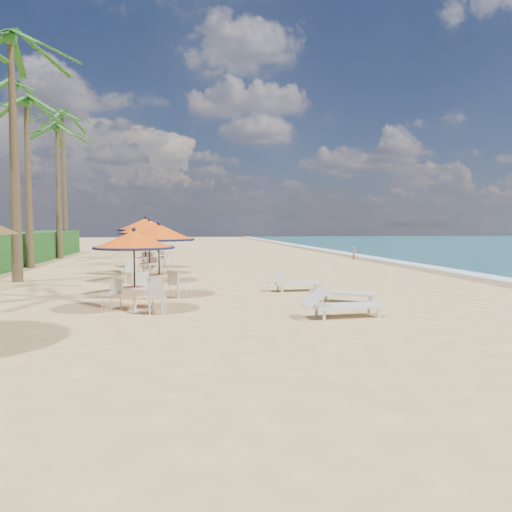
{
  "coord_description": "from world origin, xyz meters",
  "views": [
    {
      "loc": [
        -4.18,
        -12.9,
        2.27
      ],
      "look_at": [
        -1.38,
        3.98,
        1.2
      ],
      "focal_mm": 35.0,
      "sensor_mm": 36.0,
      "label": 1
    }
  ],
  "objects_px": {
    "station_0": "(135,250)",
    "lounger_mid": "(340,291)",
    "station_1": "(159,239)",
    "lounger_near": "(339,304)",
    "station_2": "(148,233)",
    "lounger_far": "(293,282)",
    "station_3": "(146,230)",
    "station_4": "(158,236)"
  },
  "relations": [
    {
      "from": "station_0",
      "to": "lounger_mid",
      "type": "bearing_deg",
      "value": 6.3
    },
    {
      "from": "station_1",
      "to": "lounger_near",
      "type": "xyz_separation_m",
      "value": [
        4.45,
        -4.44,
        -1.47
      ]
    },
    {
      "from": "station_2",
      "to": "lounger_far",
      "type": "distance_m",
      "value": 6.48
    },
    {
      "from": "station_1",
      "to": "station_2",
      "type": "xyz_separation_m",
      "value": [
        -0.54,
        4.25,
        0.13
      ]
    },
    {
      "from": "lounger_mid",
      "to": "station_1",
      "type": "bearing_deg",
      "value": -172.34
    },
    {
      "from": "station_3",
      "to": "station_1",
      "type": "bearing_deg",
      "value": -83.95
    },
    {
      "from": "station_0",
      "to": "lounger_far",
      "type": "xyz_separation_m",
      "value": [
        5.02,
        3.2,
        -1.29
      ]
    },
    {
      "from": "station_4",
      "to": "lounger_far",
      "type": "relative_size",
      "value": 1.17
    },
    {
      "from": "station_4",
      "to": "station_1",
      "type": "bearing_deg",
      "value": -88.23
    },
    {
      "from": "station_3",
      "to": "lounger_near",
      "type": "xyz_separation_m",
      "value": [
        5.25,
        -11.98,
        -1.7
      ]
    },
    {
      "from": "station_1",
      "to": "station_2",
      "type": "height_order",
      "value": "station_2"
    },
    {
      "from": "station_0",
      "to": "lounger_mid",
      "type": "relative_size",
      "value": 1.13
    },
    {
      "from": "lounger_mid",
      "to": "lounger_near",
      "type": "bearing_deg",
      "value": -80.63
    },
    {
      "from": "station_0",
      "to": "lounger_mid",
      "type": "distance_m",
      "value": 6.01
    },
    {
      "from": "station_0",
      "to": "lounger_near",
      "type": "height_order",
      "value": "station_0"
    },
    {
      "from": "station_3",
      "to": "station_4",
      "type": "xyz_separation_m",
      "value": [
        0.46,
        3.46,
        -0.38
      ]
    },
    {
      "from": "lounger_mid",
      "to": "lounger_far",
      "type": "xyz_separation_m",
      "value": [
        -0.81,
        2.55,
        0.0
      ]
    },
    {
      "from": "station_0",
      "to": "station_4",
      "type": "relative_size",
      "value": 0.97
    },
    {
      "from": "station_1",
      "to": "lounger_near",
      "type": "relative_size",
      "value": 1.15
    },
    {
      "from": "station_3",
      "to": "station_4",
      "type": "height_order",
      "value": "station_3"
    },
    {
      "from": "station_4",
      "to": "lounger_far",
      "type": "height_order",
      "value": "station_4"
    },
    {
      "from": "station_1",
      "to": "lounger_mid",
      "type": "height_order",
      "value": "station_1"
    },
    {
      "from": "lounger_mid",
      "to": "station_3",
      "type": "bearing_deg",
      "value": 151.23
    },
    {
      "from": "station_2",
      "to": "lounger_far",
      "type": "height_order",
      "value": "station_2"
    },
    {
      "from": "station_2",
      "to": "lounger_far",
      "type": "xyz_separation_m",
      "value": [
        5.03,
        -3.74,
        -1.63
      ]
    },
    {
      "from": "station_3",
      "to": "station_4",
      "type": "distance_m",
      "value": 3.51
    },
    {
      "from": "station_3",
      "to": "station_4",
      "type": "bearing_deg",
      "value": 82.44
    },
    {
      "from": "station_3",
      "to": "lounger_mid",
      "type": "xyz_separation_m",
      "value": [
        6.1,
        -9.59,
        -1.72
      ]
    },
    {
      "from": "station_3",
      "to": "lounger_near",
      "type": "relative_size",
      "value": 1.29
    },
    {
      "from": "station_1",
      "to": "lounger_mid",
      "type": "distance_m",
      "value": 5.87
    },
    {
      "from": "station_4",
      "to": "lounger_mid",
      "type": "xyz_separation_m",
      "value": [
        5.64,
        -13.05,
        -1.34
      ]
    },
    {
      "from": "station_4",
      "to": "station_0",
      "type": "bearing_deg",
      "value": -90.81
    },
    {
      "from": "station_0",
      "to": "lounger_near",
      "type": "bearing_deg",
      "value": -19.33
    },
    {
      "from": "station_1",
      "to": "lounger_near",
      "type": "bearing_deg",
      "value": -44.9
    },
    {
      "from": "station_0",
      "to": "station_2",
      "type": "relative_size",
      "value": 0.87
    },
    {
      "from": "station_2",
      "to": "lounger_near",
      "type": "distance_m",
      "value": 10.15
    },
    {
      "from": "station_0",
      "to": "station_3",
      "type": "height_order",
      "value": "station_3"
    },
    {
      "from": "station_0",
      "to": "station_3",
      "type": "bearing_deg",
      "value": 91.49
    },
    {
      "from": "station_3",
      "to": "lounger_near",
      "type": "bearing_deg",
      "value": -66.32
    },
    {
      "from": "station_1",
      "to": "station_2",
      "type": "distance_m",
      "value": 4.29
    },
    {
      "from": "station_2",
      "to": "station_3",
      "type": "bearing_deg",
      "value": 94.53
    },
    {
      "from": "lounger_near",
      "to": "station_0",
      "type": "bearing_deg",
      "value": 155.81
    }
  ]
}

